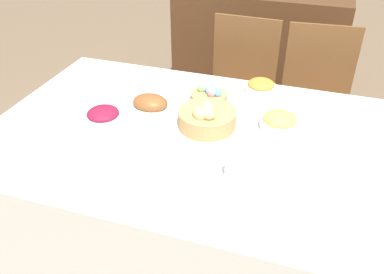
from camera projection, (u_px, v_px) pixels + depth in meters
The scene contains 17 objects.
ground_plane at pixel (195, 248), 2.18m from camera, with size 12.00×12.00×0.00m, color brown.
dining_table at pixel (195, 196), 1.98m from camera, with size 1.83×1.17×0.74m.
chair_far_right at pixel (315, 100), 2.48m from camera, with size 0.45×0.45×0.94m.
chair_far_center at pixel (239, 89), 2.61m from camera, with size 0.44×0.44×0.94m.
sideboard at pixel (257, 51), 3.27m from camera, with size 1.31×0.44×0.92m.
bread_basket at pixel (207, 118), 1.79m from camera, with size 0.26×0.26×0.13m.
egg_basket at pixel (209, 95), 2.01m from camera, with size 0.18×0.18×0.08m.
ham_platter at pixel (150, 104), 1.94m from camera, with size 0.26×0.19×0.07m.
pineapple_bowl at pixel (280, 122), 1.78m from camera, with size 0.17×0.17×0.08m.
carrot_bowl at pixel (261, 87), 2.05m from camera, with size 0.16×0.16×0.08m.
beet_salad_bowl at pixel (103, 117), 1.81m from camera, with size 0.17×0.17×0.08m.
dinner_plate at pixel (157, 191), 1.45m from camera, with size 0.27×0.27×0.01m.
fork at pixel (116, 182), 1.50m from camera, with size 0.02×0.20×0.00m.
knife at pixel (200, 201), 1.41m from camera, with size 0.02×0.20×0.00m.
spoon at pixel (208, 203), 1.40m from camera, with size 0.02×0.20×0.00m.
drinking_cup at pixel (235, 169), 1.51m from camera, with size 0.08×0.08×0.07m.
butter_dish at pixel (114, 146), 1.67m from camera, with size 0.12×0.08×0.03m.
Camera 1 is at (0.44, -1.41, 1.71)m, focal length 38.00 mm.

